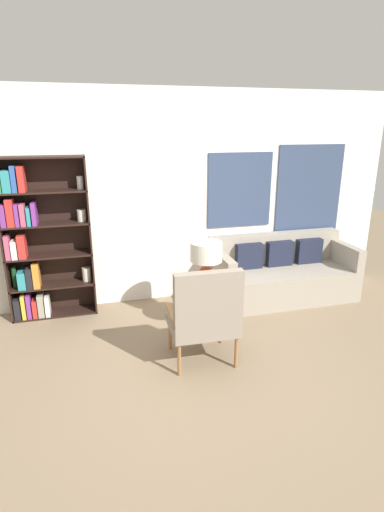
% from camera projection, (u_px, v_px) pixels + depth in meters
% --- Properties ---
extents(ground_plane, '(14.00, 14.00, 0.00)m').
position_uv_depth(ground_plane, '(207.00, 382.00, 3.67)').
color(ground_plane, '#847056').
extents(wall_back, '(6.40, 0.08, 2.70)m').
position_uv_depth(wall_back, '(166.00, 199.00, 5.13)').
color(wall_back, white).
rests_on(wall_back, ground_plane).
extents(bookshelf, '(1.00, 0.30, 1.93)m').
position_uv_depth(bookshelf, '(37.00, 244.00, 4.70)').
color(bookshelf, black).
rests_on(bookshelf, ground_plane).
extents(armchair, '(0.67, 0.58, 1.01)m').
position_uv_depth(armchair, '(205.00, 313.00, 3.77)').
color(armchair, olive).
rests_on(armchair, ground_plane).
extents(couch, '(1.90, 0.81, 0.84)m').
position_uv_depth(couch, '(281.00, 274.00, 5.43)').
color(couch, '#9E9384').
rests_on(couch, ground_plane).
extents(side_table, '(0.51, 0.51, 0.55)m').
position_uv_depth(side_table, '(205.00, 289.00, 4.53)').
color(side_table, brown).
rests_on(side_table, ground_plane).
extents(table_lamp, '(0.35, 0.35, 0.49)m').
position_uv_depth(table_lamp, '(206.00, 257.00, 4.41)').
color(table_lamp, '#C65128').
rests_on(table_lamp, side_table).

